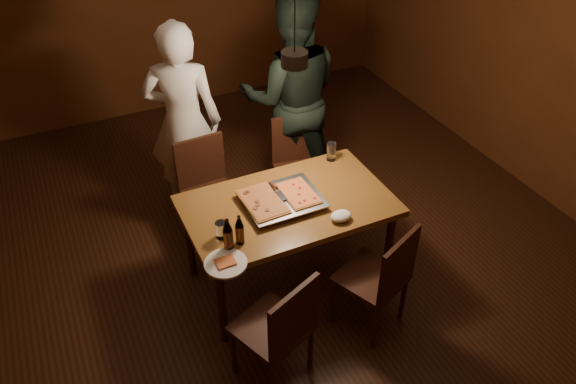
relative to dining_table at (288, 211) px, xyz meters
name	(u,v)px	position (x,y,z in m)	size (l,w,h in m)	color
room_shell	(294,107)	(0.14, 0.21, 0.72)	(6.00, 6.00, 6.00)	#391A0F
dining_table	(288,211)	(0.00, 0.00, 0.00)	(1.50, 0.90, 0.75)	brown
chair_far_left	(206,181)	(-0.37, 0.80, -0.14)	(0.44, 0.44, 0.49)	#38190F
chair_far_right	(298,157)	(0.47, 0.79, -0.14)	(0.48, 0.48, 0.49)	#38190F
chair_near_left	(281,324)	(-0.43, -0.82, -0.14)	(0.55, 0.55, 0.49)	#38190F
chair_near_right	(383,273)	(0.37, -0.72, -0.14)	(0.55, 0.55, 0.49)	#38190F
pizza_tray	(282,201)	(-0.04, 0.01, 0.10)	(0.55, 0.45, 0.05)	silver
pizza_meat	(263,202)	(-0.19, 0.03, 0.13)	(0.26, 0.41, 0.02)	maroon
pizza_cheese	(298,193)	(0.09, 0.01, 0.13)	(0.22, 0.35, 0.02)	gold
spatula	(280,196)	(-0.05, 0.02, 0.14)	(0.09, 0.24, 0.04)	silver
beer_bottle_a	(228,234)	(-0.56, -0.27, 0.20)	(0.07, 0.07, 0.25)	black
beer_bottle_b	(239,230)	(-0.47, -0.25, 0.19)	(0.06, 0.06, 0.23)	black
water_glass_left	(221,230)	(-0.56, -0.14, 0.14)	(0.08, 0.08, 0.12)	silver
water_glass_right	(331,151)	(0.55, 0.36, 0.15)	(0.07, 0.07, 0.15)	silver
plate_slice	(226,263)	(-0.63, -0.40, 0.08)	(0.28, 0.28, 0.03)	white
napkin	(341,216)	(0.25, -0.33, 0.11)	(0.15, 0.12, 0.06)	white
diner_white	(184,122)	(-0.40, 1.22, 0.21)	(0.64, 0.42, 1.76)	white
diner_dark	(291,97)	(0.56, 1.13, 0.27)	(0.92, 0.72, 1.89)	black
pendant_lamp	(294,57)	(0.14, 0.21, 1.08)	(0.18, 0.18, 1.10)	black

